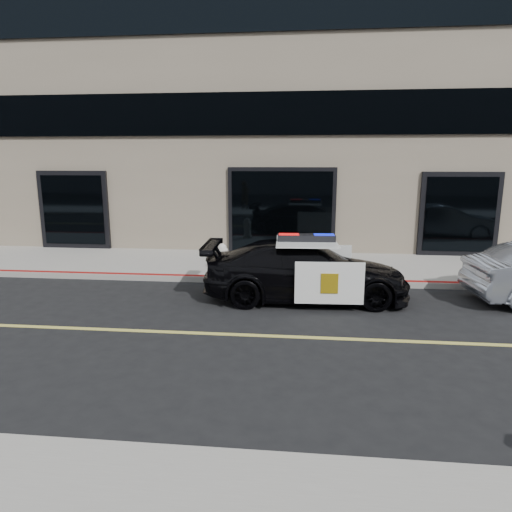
# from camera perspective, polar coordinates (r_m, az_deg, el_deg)

# --- Properties ---
(ground) EXTENTS (120.00, 120.00, 0.00)m
(ground) POSITION_cam_1_polar(r_m,az_deg,el_deg) (8.30, 7.71, -10.13)
(ground) COLOR black
(ground) RESTS_ON ground
(sidewalk_n) EXTENTS (60.00, 3.50, 0.15)m
(sidewalk_n) POSITION_cam_1_polar(r_m,az_deg,el_deg) (13.30, 7.09, -1.32)
(sidewalk_n) COLOR gray
(sidewalk_n) RESTS_ON ground
(building_n) EXTENTS (60.00, 7.00, 12.00)m
(building_n) POSITION_cam_1_polar(r_m,az_deg,el_deg) (18.43, 7.30, 20.89)
(building_n) COLOR #756856
(building_n) RESTS_ON ground
(police_car) EXTENTS (2.31, 4.71, 1.49)m
(police_car) POSITION_cam_1_polar(r_m,az_deg,el_deg) (10.30, 6.24, -1.81)
(police_car) COLOR black
(police_car) RESTS_ON ground
(fire_hydrant) EXTENTS (0.35, 0.49, 0.77)m
(fire_hydrant) POSITION_cam_1_polar(r_m,az_deg,el_deg) (12.29, -4.22, -0.27)
(fire_hydrant) COLOR silver
(fire_hydrant) RESTS_ON sidewalk_n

